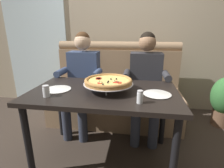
{
  "coord_description": "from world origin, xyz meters",
  "views": [
    {
      "loc": [
        0.31,
        -1.51,
        1.29
      ],
      "look_at": [
        0.07,
        0.04,
        0.8
      ],
      "focal_mm": 27.84,
      "sensor_mm": 36.0,
      "label": 1
    }
  ],
  "objects_px": {
    "diner_left": "(82,76)",
    "shaker_oregano": "(46,92)",
    "shaker_parmesan": "(140,98)",
    "plate_near_left": "(157,93)",
    "booth_bench": "(116,93)",
    "potted_plant": "(224,99)",
    "dining_table": "(104,99)",
    "diner_right": "(146,79)",
    "pizza": "(108,81)",
    "plate_near_right": "(58,89)"
  },
  "relations": [
    {
      "from": "dining_table",
      "to": "plate_near_left",
      "type": "relative_size",
      "value": 5.59
    },
    {
      "from": "dining_table",
      "to": "potted_plant",
      "type": "bearing_deg",
      "value": 30.64
    },
    {
      "from": "pizza",
      "to": "potted_plant",
      "type": "distance_m",
      "value": 1.76
    },
    {
      "from": "shaker_oregano",
      "to": "shaker_parmesan",
      "type": "bearing_deg",
      "value": -1.68
    },
    {
      "from": "booth_bench",
      "to": "shaker_parmesan",
      "type": "bearing_deg",
      "value": -73.49
    },
    {
      "from": "plate_near_right",
      "to": "booth_bench",
      "type": "bearing_deg",
      "value": 64.36
    },
    {
      "from": "diner_right",
      "to": "plate_near_right",
      "type": "bearing_deg",
      "value": -142.63
    },
    {
      "from": "booth_bench",
      "to": "diner_left",
      "type": "distance_m",
      "value": 0.58
    },
    {
      "from": "booth_bench",
      "to": "plate_near_right",
      "type": "distance_m",
      "value": 1.08
    },
    {
      "from": "dining_table",
      "to": "pizza",
      "type": "relative_size",
      "value": 2.99
    },
    {
      "from": "booth_bench",
      "to": "plate_near_left",
      "type": "distance_m",
      "value": 1.09
    },
    {
      "from": "diner_left",
      "to": "shaker_parmesan",
      "type": "distance_m",
      "value": 1.14
    },
    {
      "from": "dining_table",
      "to": "shaker_oregano",
      "type": "xyz_separation_m",
      "value": [
        -0.45,
        -0.23,
        0.13
      ]
    },
    {
      "from": "booth_bench",
      "to": "diner_left",
      "type": "height_order",
      "value": "diner_left"
    },
    {
      "from": "booth_bench",
      "to": "shaker_parmesan",
      "type": "xyz_separation_m",
      "value": [
        0.33,
        -1.12,
        0.39
      ]
    },
    {
      "from": "shaker_parmesan",
      "to": "plate_near_right",
      "type": "xyz_separation_m",
      "value": [
        -0.77,
        0.21,
        -0.03
      ]
    },
    {
      "from": "diner_left",
      "to": "shaker_oregano",
      "type": "bearing_deg",
      "value": -92.82
    },
    {
      "from": "booth_bench",
      "to": "shaker_oregano",
      "type": "distance_m",
      "value": 1.25
    },
    {
      "from": "diner_left",
      "to": "shaker_parmesan",
      "type": "xyz_separation_m",
      "value": [
        0.74,
        -0.86,
        0.08
      ]
    },
    {
      "from": "plate_near_left",
      "to": "potted_plant",
      "type": "xyz_separation_m",
      "value": [
        1.01,
        0.92,
        -0.37
      ]
    },
    {
      "from": "dining_table",
      "to": "diner_left",
      "type": "relative_size",
      "value": 1.08
    },
    {
      "from": "diner_left",
      "to": "potted_plant",
      "type": "bearing_deg",
      "value": 8.33
    },
    {
      "from": "booth_bench",
      "to": "potted_plant",
      "type": "bearing_deg",
      "value": 0.5
    },
    {
      "from": "pizza",
      "to": "shaker_parmesan",
      "type": "bearing_deg",
      "value": -40.45
    },
    {
      "from": "dining_table",
      "to": "shaker_oregano",
      "type": "height_order",
      "value": "shaker_oregano"
    },
    {
      "from": "pizza",
      "to": "plate_near_right",
      "type": "distance_m",
      "value": 0.49
    },
    {
      "from": "dining_table",
      "to": "plate_near_right",
      "type": "bearing_deg",
      "value": -174.6
    },
    {
      "from": "potted_plant",
      "to": "dining_table",
      "type": "bearing_deg",
      "value": -149.36
    },
    {
      "from": "shaker_parmesan",
      "to": "plate_near_left",
      "type": "relative_size",
      "value": 0.42
    },
    {
      "from": "shaker_parmesan",
      "to": "plate_near_right",
      "type": "height_order",
      "value": "shaker_parmesan"
    },
    {
      "from": "diner_right",
      "to": "shaker_parmesan",
      "type": "height_order",
      "value": "diner_right"
    },
    {
      "from": "diner_left",
      "to": "shaker_oregano",
      "type": "xyz_separation_m",
      "value": [
        -0.04,
        -0.83,
        0.08
      ]
    },
    {
      "from": "pizza",
      "to": "shaker_oregano",
      "type": "height_order",
      "value": "pizza"
    },
    {
      "from": "plate_near_left",
      "to": "plate_near_right",
      "type": "xyz_separation_m",
      "value": [
        -0.92,
        -0.01,
        -0.0
      ]
    },
    {
      "from": "pizza",
      "to": "plate_near_left",
      "type": "relative_size",
      "value": 1.87
    },
    {
      "from": "plate_near_left",
      "to": "plate_near_right",
      "type": "height_order",
      "value": "same"
    },
    {
      "from": "diner_right",
      "to": "plate_near_left",
      "type": "bearing_deg",
      "value": -83.4
    },
    {
      "from": "shaker_oregano",
      "to": "potted_plant",
      "type": "xyz_separation_m",
      "value": [
        1.95,
        1.11,
        -0.4
      ]
    },
    {
      "from": "pizza",
      "to": "potted_plant",
      "type": "height_order",
      "value": "pizza"
    },
    {
      "from": "dining_table",
      "to": "diner_left",
      "type": "height_order",
      "value": "diner_left"
    },
    {
      "from": "dining_table",
      "to": "plate_near_left",
      "type": "bearing_deg",
      "value": -4.23
    },
    {
      "from": "booth_bench",
      "to": "dining_table",
      "type": "distance_m",
      "value": 0.91
    },
    {
      "from": "dining_table",
      "to": "diner_right",
      "type": "height_order",
      "value": "diner_right"
    },
    {
      "from": "plate_near_left",
      "to": "diner_left",
      "type": "bearing_deg",
      "value": 144.31
    },
    {
      "from": "shaker_parmesan",
      "to": "plate_near_right",
      "type": "relative_size",
      "value": 0.41
    },
    {
      "from": "shaker_oregano",
      "to": "plate_near_right",
      "type": "xyz_separation_m",
      "value": [
        0.01,
        0.19,
        -0.03
      ]
    },
    {
      "from": "dining_table",
      "to": "shaker_parmesan",
      "type": "height_order",
      "value": "shaker_parmesan"
    },
    {
      "from": "diner_right",
      "to": "booth_bench",
      "type": "bearing_deg",
      "value": 147.05
    },
    {
      "from": "booth_bench",
      "to": "diner_left",
      "type": "relative_size",
      "value": 1.43
    },
    {
      "from": "booth_bench",
      "to": "dining_table",
      "type": "height_order",
      "value": "booth_bench"
    }
  ]
}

